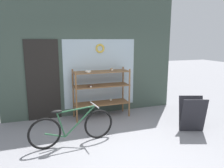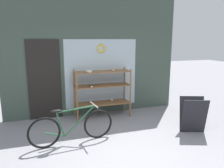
{
  "view_description": "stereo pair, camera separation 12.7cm",
  "coord_description": "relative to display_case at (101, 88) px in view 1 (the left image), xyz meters",
  "views": [
    {
      "loc": [
        -1.5,
        -3.32,
        2.11
      ],
      "look_at": [
        0.06,
        1.14,
        1.13
      ],
      "focal_mm": 35.0,
      "sensor_mm": 36.0,
      "label": 1
    },
    {
      "loc": [
        -1.38,
        -3.36,
        2.11
      ],
      "look_at": [
        0.06,
        1.14,
        1.13
      ],
      "focal_mm": 35.0,
      "sensor_mm": 36.0,
      "label": 2
    }
  ],
  "objects": [
    {
      "name": "display_case",
      "position": [
        0.0,
        0.0,
        0.0
      ],
      "size": [
        1.49,
        0.51,
        1.32
      ],
      "color": "brown",
      "rests_on": "ground_plane"
    },
    {
      "name": "storefront_facade",
      "position": [
        -0.16,
        0.39,
        0.77
      ],
      "size": [
        4.89,
        0.13,
        3.26
      ],
      "color": "#3D4C42",
      "rests_on": "ground_plane"
    },
    {
      "name": "bicycle",
      "position": [
        -1.0,
        -1.33,
        -0.47
      ],
      "size": [
        1.75,
        0.46,
        0.77
      ],
      "rotation": [
        0.0,
        0.0,
        0.11
      ],
      "color": "black",
      "rests_on": "ground_plane"
    },
    {
      "name": "sandwich_board",
      "position": [
        1.7,
        -1.63,
        -0.41
      ],
      "size": [
        0.65,
        0.54,
        0.8
      ],
      "rotation": [
        0.0,
        0.0,
        -0.35
      ],
      "color": "#232328",
      "rests_on": "ground_plane"
    },
    {
      "name": "ground_plane",
      "position": [
        -0.12,
        -2.19,
        -0.82
      ],
      "size": [
        30.0,
        30.0,
        0.0
      ],
      "primitive_type": "plane",
      "color": "gray"
    }
  ]
}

